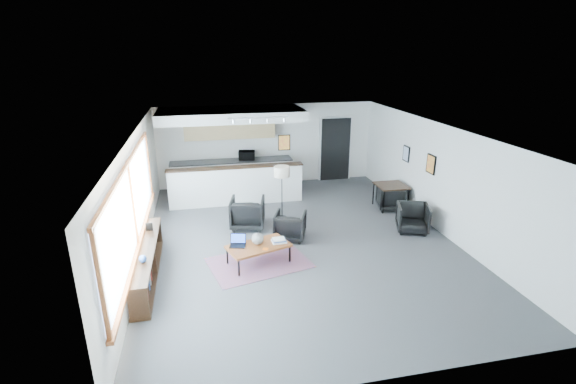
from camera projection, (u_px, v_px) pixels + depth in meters
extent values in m
cube|color=#47474A|center=(299.00, 240.00, 9.85)|extent=(7.00, 9.00, 0.01)
cube|color=white|center=(300.00, 131.00, 8.99)|extent=(7.00, 9.00, 0.01)
cube|color=silver|center=(267.00, 145.00, 13.58)|extent=(7.00, 0.01, 2.60)
cube|color=silver|center=(383.00, 300.00, 5.26)|extent=(7.00, 0.01, 2.60)
cube|color=silver|center=(137.00, 199.00, 8.73)|extent=(0.01, 9.00, 2.60)
cube|color=silver|center=(440.00, 178.00, 10.11)|extent=(0.01, 9.00, 2.60)
cube|color=#8CBFFF|center=(132.00, 205.00, 7.84)|extent=(0.02, 5.80, 1.55)
cube|color=brown|center=(138.00, 243.00, 8.11)|extent=(0.10, 5.95, 0.06)
cube|color=brown|center=(127.00, 164.00, 7.58)|extent=(0.06, 5.95, 0.06)
cube|color=brown|center=(101.00, 287.00, 5.16)|extent=(0.06, 0.06, 1.60)
cube|color=brown|center=(133.00, 205.00, 7.84)|extent=(0.06, 0.06, 1.60)
cube|color=brown|center=(148.00, 165.00, 10.52)|extent=(0.06, 0.06, 1.60)
cube|color=black|center=(146.00, 249.00, 8.07)|extent=(0.35, 3.00, 0.05)
cube|color=black|center=(149.00, 275.00, 8.26)|extent=(0.35, 3.00, 0.05)
cube|color=black|center=(138.00, 304.00, 6.83)|extent=(0.33, 0.04, 0.55)
cube|color=black|center=(147.00, 262.00, 8.16)|extent=(0.33, 0.04, 0.55)
cube|color=black|center=(154.00, 232.00, 9.50)|extent=(0.33, 0.04, 0.55)
cube|color=#3359A5|center=(141.00, 307.00, 7.02)|extent=(0.18, 0.04, 0.20)
cube|color=silver|center=(142.00, 301.00, 7.17)|extent=(0.18, 0.04, 0.22)
cube|color=maroon|center=(143.00, 295.00, 7.32)|extent=(0.18, 0.04, 0.24)
cube|color=black|center=(144.00, 291.00, 7.49)|extent=(0.18, 0.04, 0.20)
cube|color=#3359A5|center=(145.00, 285.00, 7.64)|extent=(0.18, 0.04, 0.22)
cube|color=silver|center=(146.00, 280.00, 7.79)|extent=(0.18, 0.04, 0.24)
cube|color=maroon|center=(147.00, 276.00, 7.96)|extent=(0.18, 0.04, 0.20)
cube|color=black|center=(148.00, 271.00, 8.11)|extent=(0.18, 0.04, 0.22)
cube|color=#3359A5|center=(149.00, 267.00, 8.26)|extent=(0.18, 0.03, 0.24)
cube|color=silver|center=(149.00, 263.00, 8.43)|extent=(0.18, 0.03, 0.20)
cube|color=maroon|center=(150.00, 259.00, 8.58)|extent=(0.18, 0.03, 0.22)
cube|color=black|center=(151.00, 255.00, 8.74)|extent=(0.18, 0.04, 0.24)
cube|color=black|center=(149.00, 227.00, 8.77)|extent=(0.14, 0.02, 0.18)
sphere|color=#264C99|center=(143.00, 259.00, 7.49)|extent=(0.14, 0.14, 0.14)
cube|color=white|center=(236.00, 186.00, 11.92)|extent=(3.80, 0.25, 1.10)
cube|color=black|center=(236.00, 167.00, 11.74)|extent=(3.85, 0.32, 0.04)
cube|color=white|center=(232.00, 175.00, 13.29)|extent=(3.80, 0.60, 0.90)
cube|color=#2D2D2D|center=(232.00, 161.00, 13.14)|extent=(3.82, 0.62, 0.04)
cube|color=tan|center=(230.00, 127.00, 12.94)|extent=(2.80, 0.35, 0.70)
cube|color=white|center=(231.00, 115.00, 12.13)|extent=(4.20, 1.80, 0.30)
cube|color=black|center=(284.00, 142.00, 11.81)|extent=(0.35, 0.03, 0.45)
cube|color=orange|center=(284.00, 143.00, 11.80)|extent=(0.30, 0.01, 0.40)
cube|color=black|center=(335.00, 149.00, 14.03)|extent=(1.00, 0.12, 2.10)
cube|color=white|center=(320.00, 150.00, 13.94)|extent=(0.06, 0.10, 2.10)
cube|color=white|center=(350.00, 148.00, 14.15)|extent=(0.06, 0.10, 2.10)
cube|color=white|center=(336.00, 117.00, 13.69)|extent=(1.10, 0.10, 0.06)
cube|color=silver|center=(258.00, 118.00, 10.91)|extent=(1.60, 0.04, 0.04)
cylinder|color=silver|center=(233.00, 122.00, 10.81)|extent=(0.07, 0.07, 0.09)
cylinder|color=silver|center=(251.00, 121.00, 10.90)|extent=(0.07, 0.07, 0.09)
cylinder|color=silver|center=(268.00, 120.00, 10.99)|extent=(0.07, 0.07, 0.09)
cylinder|color=silver|center=(284.00, 120.00, 11.08)|extent=(0.07, 0.07, 0.09)
cube|color=black|center=(431.00, 164.00, 10.39)|extent=(0.03, 0.38, 0.48)
cube|color=orange|center=(430.00, 164.00, 10.39)|extent=(0.00, 0.32, 0.42)
cube|color=black|center=(406.00, 154.00, 11.60)|extent=(0.03, 0.34, 0.44)
cube|color=#859FC5|center=(406.00, 154.00, 11.60)|extent=(0.00, 0.28, 0.38)
cube|color=#693D52|center=(259.00, 263.00, 8.80)|extent=(2.28, 1.81, 0.01)
cube|color=brown|center=(258.00, 246.00, 8.68)|extent=(1.42, 1.05, 0.05)
cube|color=black|center=(239.00, 268.00, 8.22)|extent=(0.04, 0.04, 0.37)
cube|color=black|center=(227.00, 256.00, 8.70)|extent=(0.04, 0.04, 0.37)
cube|color=black|center=(290.00, 254.00, 8.79)|extent=(0.04, 0.04, 0.37)
cube|color=black|center=(276.00, 243.00, 9.26)|extent=(0.04, 0.04, 0.37)
cube|color=black|center=(265.00, 253.00, 8.45)|extent=(1.16, 0.41, 0.03)
cube|color=black|center=(252.00, 242.00, 8.92)|extent=(1.16, 0.41, 0.03)
cube|color=black|center=(238.00, 246.00, 8.62)|extent=(0.37, 0.31, 0.02)
cube|color=black|center=(238.00, 238.00, 8.70)|extent=(0.33, 0.14, 0.21)
cube|color=blue|center=(238.00, 238.00, 8.69)|extent=(0.29, 0.12, 0.18)
sphere|color=gray|center=(258.00, 239.00, 8.67)|extent=(0.25, 0.25, 0.25)
cube|color=silver|center=(279.00, 241.00, 8.80)|extent=(0.31, 0.26, 0.04)
cube|color=#3359A5|center=(279.00, 240.00, 8.79)|extent=(0.28, 0.23, 0.03)
cube|color=silver|center=(279.00, 239.00, 8.76)|extent=(0.26, 0.21, 0.03)
cube|color=#E5590C|center=(265.00, 249.00, 8.50)|extent=(0.14, 0.14, 0.01)
imported|color=black|center=(247.00, 211.00, 10.43)|extent=(0.96, 0.92, 0.84)
imported|color=black|center=(290.00, 224.00, 9.83)|extent=(0.89, 0.86, 0.71)
cylinder|color=black|center=(282.00, 217.00, 11.11)|extent=(0.27, 0.27, 0.03)
cylinder|color=black|center=(282.00, 196.00, 10.91)|extent=(0.02, 0.02, 1.20)
cylinder|color=beige|center=(282.00, 172.00, 10.69)|extent=(0.44, 0.44, 0.27)
cube|color=black|center=(391.00, 185.00, 11.60)|extent=(0.82, 0.82, 0.04)
cylinder|color=black|center=(384.00, 202.00, 11.31)|extent=(0.04, 0.04, 0.65)
cylinder|color=black|center=(373.00, 194.00, 11.98)|extent=(0.04, 0.04, 0.65)
cylinder|color=black|center=(408.00, 200.00, 11.45)|extent=(0.04, 0.04, 0.65)
cylinder|color=black|center=(397.00, 192.00, 12.11)|extent=(0.04, 0.04, 0.65)
imported|color=black|center=(413.00, 219.00, 10.23)|extent=(0.78, 0.76, 0.64)
imported|color=black|center=(390.00, 198.00, 11.65)|extent=(0.71, 0.68, 0.62)
imported|color=black|center=(247.00, 154.00, 13.17)|extent=(0.54, 0.36, 0.34)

